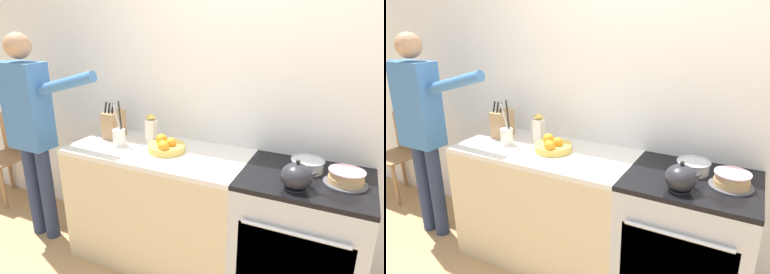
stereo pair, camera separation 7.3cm
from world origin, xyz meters
TOP-DOWN VIEW (x-y plane):
  - wall_back at (0.00, 0.64)m, footprint 8.00×0.04m
  - counter_cabinet at (-0.71, 0.31)m, footprint 1.31×0.62m
  - stove_range at (0.33, 0.31)m, footprint 0.76×0.65m
  - layer_cake at (0.54, 0.30)m, footprint 0.24×0.24m
  - tea_kettle at (0.29, 0.13)m, footprint 0.21×0.17m
  - mixing_bowl at (0.31, 0.40)m, footprint 0.20×0.20m
  - knife_block at (-1.16, 0.40)m, footprint 0.11×0.18m
  - utensil_crock at (-1.01, 0.27)m, footprint 0.09×0.09m
  - fruit_bowl at (-0.63, 0.31)m, footprint 0.27×0.27m
  - milk_carton at (-0.82, 0.42)m, footprint 0.07×0.07m
  - person_baker at (-1.75, 0.13)m, footprint 0.95×0.20m
  - dining_chair at (-2.63, 0.51)m, footprint 0.40×0.40m

SIDE VIEW (x-z plane):
  - counter_cabinet at x=-0.71m, z-range 0.00..0.90m
  - stove_range at x=0.33m, z-range 0.00..0.90m
  - dining_chair at x=-2.63m, z-range 0.07..0.93m
  - mixing_bowl at x=0.31m, z-range 0.90..0.98m
  - fruit_bowl at x=-0.63m, z-range 0.88..1.00m
  - layer_cake at x=0.54m, z-range 0.90..0.99m
  - tea_kettle at x=0.29m, z-range 0.89..1.06m
  - utensil_crock at x=-1.01m, z-range 0.80..1.15m
  - knife_block at x=-1.16m, z-range 0.86..1.15m
  - milk_carton at x=-0.82m, z-range 0.90..1.13m
  - person_baker at x=-1.75m, z-range 0.17..1.87m
  - wall_back at x=0.00m, z-range 0.00..2.60m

